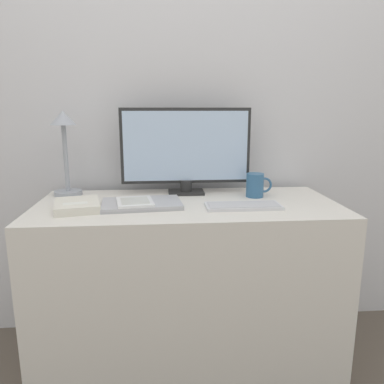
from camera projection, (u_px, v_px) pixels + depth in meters
name	position (u px, v px, depth m)	size (l,w,h in m)	color
wall_back	(182.00, 92.00, 1.80)	(3.60, 0.05, 2.40)	silver
desk	(188.00, 285.00, 1.63)	(1.25, 0.57, 0.74)	silver
monitor	(186.00, 149.00, 1.69)	(0.59, 0.11, 0.39)	#262626
keyboard	(243.00, 206.00, 1.48)	(0.30, 0.12, 0.01)	silver
laptop	(142.00, 204.00, 1.51)	(0.33, 0.23, 0.02)	#A3A3A8
ereader	(135.00, 202.00, 1.48)	(0.16, 0.18, 0.01)	white
desk_lamp	(65.00, 142.00, 1.64)	(0.12, 0.12, 0.37)	#999EA8
notebook	(77.00, 205.00, 1.45)	(0.21, 0.24, 0.03)	silver
coffee_mug	(256.00, 185.00, 1.65)	(0.12, 0.08, 0.10)	#336089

